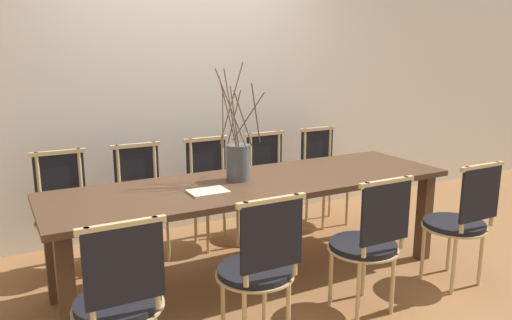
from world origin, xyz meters
TOP-DOWN VIEW (x-y plane):
  - ground_plane at (0.00, 0.00)m, footprint 16.00×16.00m
  - wall_rear at (0.00, 1.30)m, footprint 12.00×0.06m
  - dining_table at (0.00, 0.00)m, footprint 2.87×0.84m
  - chair_near_leftend at (-1.14, -0.76)m, footprint 0.44×0.44m
  - chair_near_left at (-0.39, -0.76)m, footprint 0.44×0.44m
  - chair_near_center at (0.37, -0.76)m, footprint 0.44×0.44m
  - chair_near_right at (1.19, -0.76)m, footprint 0.44×0.44m
  - chair_far_leftend at (-1.18, 0.76)m, footprint 0.44×0.44m
  - chair_far_left at (-0.60, 0.76)m, footprint 0.44×0.44m
  - chair_far_center at (0.00, 0.76)m, footprint 0.44×0.44m
  - chair_far_right at (0.57, 0.76)m, footprint 0.44×0.44m
  - chair_far_rightend at (1.15, 0.76)m, footprint 0.44×0.44m
  - vase_centerpiece at (-0.10, 0.08)m, footprint 0.35×0.38m
  - book_stack at (-0.41, -0.11)m, footprint 0.25×0.18m

SIDE VIEW (x-z plane):
  - ground_plane at x=0.00m, z-range 0.00..0.00m
  - chair_near_leftend at x=-1.14m, z-range 0.04..0.94m
  - chair_near_left at x=-0.39m, z-range 0.04..0.94m
  - chair_near_center at x=0.37m, z-range 0.04..0.94m
  - chair_near_right at x=1.19m, z-range 0.04..0.94m
  - chair_far_leftend at x=-1.18m, z-range 0.04..0.94m
  - chair_far_left at x=-0.60m, z-range 0.04..0.94m
  - chair_far_center at x=0.00m, z-range 0.04..0.94m
  - chair_far_right at x=0.57m, z-range 0.04..0.94m
  - chair_far_rightend at x=1.15m, z-range 0.04..0.94m
  - dining_table at x=0.00m, z-range 0.28..1.01m
  - book_stack at x=-0.41m, z-range 0.73..0.74m
  - vase_centerpiece at x=-0.10m, z-range 0.46..1.28m
  - wall_rear at x=0.00m, z-range 0.00..3.20m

